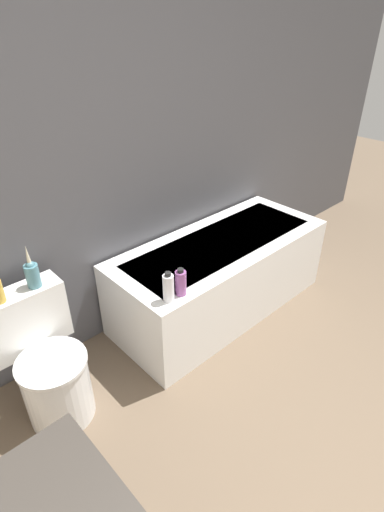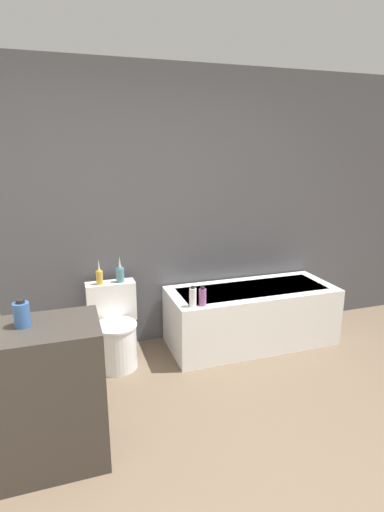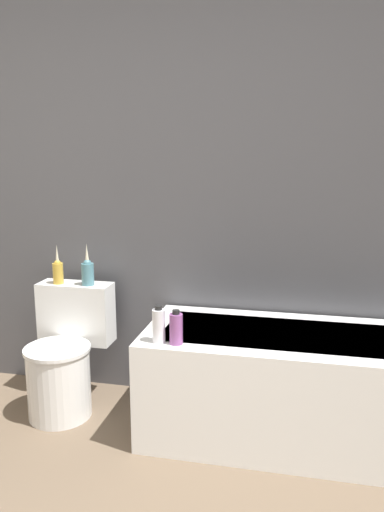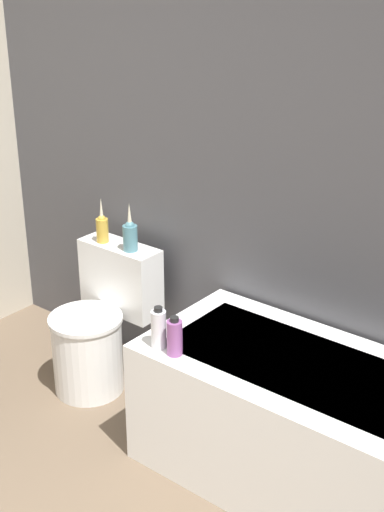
{
  "view_description": "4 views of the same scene",
  "coord_description": "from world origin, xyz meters",
  "px_view_note": "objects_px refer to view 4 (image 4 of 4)",
  "views": [
    {
      "loc": [
        -1.1,
        0.25,
        1.92
      ],
      "look_at": [
        0.18,
        1.62,
        0.77
      ],
      "focal_mm": 28.0,
      "sensor_mm": 36.0,
      "label": 1
    },
    {
      "loc": [
        -1.0,
        -1.4,
        1.86
      ],
      "look_at": [
        -0.0,
        1.62,
        1.01
      ],
      "focal_mm": 28.0,
      "sensor_mm": 36.0,
      "label": 2
    },
    {
      "loc": [
        0.64,
        -0.57,
        1.46
      ],
      "look_at": [
        0.13,
        1.76,
        0.96
      ],
      "focal_mm": 35.0,
      "sensor_mm": 36.0,
      "label": 3
    },
    {
      "loc": [
        1.67,
        -0.27,
        2.06
      ],
      "look_at": [
        0.16,
        1.62,
        1.01
      ],
      "focal_mm": 50.0,
      "sensor_mm": 36.0,
      "label": 4
    }
  ],
  "objects_px": {
    "bathtub": "(334,438)",
    "shampoo_bottle_tall": "(158,328)",
    "toilet": "(99,327)",
    "shampoo_bottle_short": "(175,337)",
    "vase_gold": "(102,227)",
    "vase_silver": "(130,235)"
  },
  "relations": [
    {
      "from": "toilet",
      "to": "shampoo_bottle_short",
      "type": "relative_size",
      "value": 4.19
    },
    {
      "from": "toilet",
      "to": "shampoo_bottle_tall",
      "type": "bearing_deg",
      "value": -23.02
    },
    {
      "from": "bathtub",
      "to": "vase_silver",
      "type": "relative_size",
      "value": 6.67
    },
    {
      "from": "vase_gold",
      "to": "shampoo_bottle_short",
      "type": "bearing_deg",
      "value": -27.17
    },
    {
      "from": "vase_silver",
      "to": "bathtub",
      "type": "bearing_deg",
      "value": -7.95
    },
    {
      "from": "toilet",
      "to": "shampoo_bottle_tall",
      "type": "relative_size",
      "value": 3.86
    },
    {
      "from": "bathtub",
      "to": "toilet",
      "type": "bearing_deg",
      "value": 179.15
    },
    {
      "from": "bathtub",
      "to": "shampoo_bottle_tall",
      "type": "distance_m",
      "value": 0.82
    },
    {
      "from": "toilet",
      "to": "shampoo_bottle_short",
      "type": "distance_m",
      "value": 0.84
    },
    {
      "from": "bathtub",
      "to": "shampoo_bottle_tall",
      "type": "relative_size",
      "value": 8.87
    },
    {
      "from": "vase_gold",
      "to": "shampoo_bottle_tall",
      "type": "height_order",
      "value": "vase_gold"
    },
    {
      "from": "vase_silver",
      "to": "shampoo_bottle_short",
      "type": "relative_size",
      "value": 1.44
    },
    {
      "from": "bathtub",
      "to": "vase_silver",
      "type": "height_order",
      "value": "vase_silver"
    },
    {
      "from": "toilet",
      "to": "shampoo_bottle_short",
      "type": "bearing_deg",
      "value": -20.65
    },
    {
      "from": "vase_silver",
      "to": "shampoo_bottle_short",
      "type": "bearing_deg",
      "value": -33.92
    },
    {
      "from": "toilet",
      "to": "shampoo_bottle_short",
      "type": "xyz_separation_m",
      "value": [
        0.72,
        -0.27,
        0.33
      ]
    },
    {
      "from": "shampoo_bottle_short",
      "to": "bathtub",
      "type": "bearing_deg",
      "value": 22.89
    },
    {
      "from": "bathtub",
      "to": "shampoo_bottle_short",
      "type": "height_order",
      "value": "shampoo_bottle_short"
    },
    {
      "from": "vase_silver",
      "to": "shampoo_bottle_short",
      "type": "xyz_separation_m",
      "value": [
        0.63,
        -0.43,
        -0.15
      ]
    },
    {
      "from": "shampoo_bottle_tall",
      "to": "toilet",
      "type": "bearing_deg",
      "value": 156.98
    },
    {
      "from": "vase_gold",
      "to": "shampoo_bottle_tall",
      "type": "bearing_deg",
      "value": -29.77
    },
    {
      "from": "vase_gold",
      "to": "shampoo_bottle_tall",
      "type": "xyz_separation_m",
      "value": [
        0.73,
        -0.42,
        -0.14
      ]
    }
  ]
}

